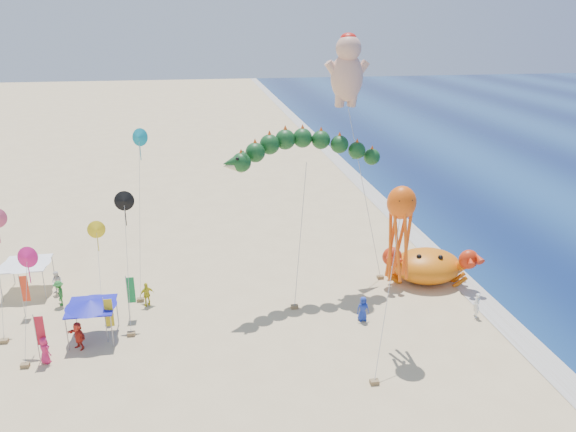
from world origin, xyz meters
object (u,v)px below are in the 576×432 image
object	(u,v)px
dragon_kite	(304,155)
cherub_kite	(347,69)
octopus_kite	(400,226)
canopy_blue	(91,303)
canopy_white	(25,261)
crab_inflatable	(428,265)

from	to	relation	value
dragon_kite	cherub_kite	world-z (taller)	cherub_kite
octopus_kite	canopy_blue	world-z (taller)	octopus_kite
canopy_blue	canopy_white	distance (m)	9.58
canopy_blue	canopy_white	size ratio (longest dim) A/B	0.91
octopus_kite	canopy_white	bearing A→B (deg)	155.60
dragon_kite	canopy_blue	distance (m)	17.35
crab_inflatable	canopy_blue	world-z (taller)	crab_inflatable
crab_inflatable	canopy_white	xyz separation A→B (m)	(-30.26, 3.31, 1.05)
cherub_kite	canopy_blue	world-z (taller)	cherub_kite
octopus_kite	dragon_kite	bearing A→B (deg)	116.12
crab_inflatable	octopus_kite	world-z (taller)	octopus_kite
crab_inflatable	canopy_blue	xyz separation A→B (m)	(-24.39, -4.25, 1.05)
canopy_blue	cherub_kite	bearing A→B (deg)	21.97
octopus_kite	canopy_blue	bearing A→B (deg)	169.07
dragon_kite	canopy_white	xyz separation A→B (m)	(-20.51, 2.69, -7.94)
crab_inflatable	canopy_blue	size ratio (longest dim) A/B	2.25
dragon_kite	octopus_kite	xyz separation A→B (m)	(4.17, -8.50, -2.52)
dragon_kite	cherub_kite	xyz separation A→B (m)	(3.62, 2.50, 5.66)
dragon_kite	cherub_kite	distance (m)	7.17
dragon_kite	canopy_blue	world-z (taller)	dragon_kite
crab_inflatable	cherub_kite	distance (m)	16.18
canopy_white	crab_inflatable	bearing A→B (deg)	-6.25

